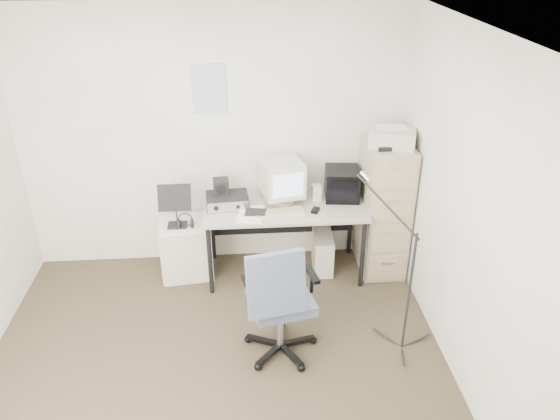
{
  "coord_description": "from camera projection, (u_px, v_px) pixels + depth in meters",
  "views": [
    {
      "loc": [
        0.25,
        -3.03,
        3.06
      ],
      "look_at": [
        0.55,
        0.95,
        0.95
      ],
      "focal_mm": 35.0,
      "sensor_mm": 36.0,
      "label": 1
    }
  ],
  "objects": [
    {
      "name": "mouse",
      "position": [
        315.0,
        210.0,
        4.95
      ],
      "size": [
        0.09,
        0.11,
        0.03
      ],
      "primitive_type": "cube",
      "rotation": [
        0.0,
        0.0,
        -0.41
      ],
      "color": "black",
      "rests_on": "desk"
    },
    {
      "name": "wall_back",
      "position": [
        214.0,
        141.0,
        5.09
      ],
      "size": [
        3.6,
        0.02,
        2.5
      ],
      "primitive_type": "cube",
      "color": "white",
      "rests_on": "ground"
    },
    {
      "name": "pc_tower",
      "position": [
        323.0,
        251.0,
        5.37
      ],
      "size": [
        0.2,
        0.41,
        0.38
      ],
      "primitive_type": "cube",
      "rotation": [
        0.0,
        0.0,
        -0.04
      ],
      "color": "beige",
      "rests_on": "floor"
    },
    {
      "name": "crt_monitor",
      "position": [
        282.0,
        181.0,
        5.06
      ],
      "size": [
        0.43,
        0.45,
        0.4
      ],
      "primitive_type": "cube",
      "rotation": [
        0.0,
        0.0,
        0.21
      ],
      "color": "beige",
      "rests_on": "desk"
    },
    {
      "name": "radio_speaker",
      "position": [
        221.0,
        186.0,
        5.02
      ],
      "size": [
        0.15,
        0.14,
        0.14
      ],
      "primitive_type": "cube",
      "rotation": [
        0.0,
        0.0,
        0.09
      ],
      "color": "black",
      "rests_on": "radio_receiver"
    },
    {
      "name": "wall_calendar",
      "position": [
        209.0,
        89.0,
        4.84
      ],
      "size": [
        0.3,
        0.02,
        0.44
      ],
      "primitive_type": "cube",
      "color": "white",
      "rests_on": "wall_back"
    },
    {
      "name": "crt_tv",
      "position": [
        342.0,
        184.0,
        5.15
      ],
      "size": [
        0.35,
        0.36,
        0.29
      ],
      "primitive_type": "cube",
      "rotation": [
        0.0,
        0.0,
        -0.1
      ],
      "color": "black",
      "rests_on": "desk"
    },
    {
      "name": "wall_right",
      "position": [
        478.0,
        230.0,
        3.62
      ],
      "size": [
        0.02,
        3.6,
        2.5
      ],
      "primitive_type": "cube",
      "color": "white",
      "rests_on": "ground"
    },
    {
      "name": "printer",
      "position": [
        392.0,
        138.0,
        4.81
      ],
      "size": [
        0.46,
        0.38,
        0.15
      ],
      "primitive_type": "cube",
      "rotation": [
        0.0,
        0.0,
        -0.31
      ],
      "color": "beige",
      "rests_on": "filing_cabinet"
    },
    {
      "name": "keyboard",
      "position": [
        278.0,
        213.0,
        4.9
      ],
      "size": [
        0.48,
        0.24,
        0.03
      ],
      "primitive_type": "cube",
      "rotation": [
        0.0,
        0.0,
        0.17
      ],
      "color": "beige",
      "rests_on": "desk"
    },
    {
      "name": "floor",
      "position": [
        217.0,
        384.0,
        4.09
      ],
      "size": [
        3.6,
        3.6,
        0.01
      ],
      "primitive_type": "cube",
      "color": "#39301D",
      "rests_on": "ground"
    },
    {
      "name": "music_stand",
      "position": [
        176.0,
        205.0,
        4.93
      ],
      "size": [
        0.32,
        0.21,
        0.43
      ],
      "primitive_type": "cube",
      "rotation": [
        0.0,
        0.0,
        -0.18
      ],
      "color": "black",
      "rests_on": "side_cart"
    },
    {
      "name": "radio_receiver",
      "position": [
        227.0,
        200.0,
        5.04
      ],
      "size": [
        0.4,
        0.3,
        0.11
      ],
      "primitive_type": "cube",
      "rotation": [
        0.0,
        0.0,
        0.08
      ],
      "color": "black",
      "rests_on": "desk"
    },
    {
      "name": "papers",
      "position": [
        251.0,
        214.0,
        4.9
      ],
      "size": [
        0.27,
        0.34,
        0.02
      ],
      "primitive_type": "cube",
      "rotation": [
        0.0,
        0.0,
        -0.15
      ],
      "color": "white",
      "rests_on": "desk"
    },
    {
      "name": "filing_cabinet",
      "position": [
        383.0,
        208.0,
        5.19
      ],
      "size": [
        0.4,
        0.6,
        1.3
      ],
      "primitive_type": "cube",
      "color": "#B1A693",
      "rests_on": "floor"
    },
    {
      "name": "mic_stand",
      "position": [
        411.0,
        276.0,
        4.11
      ],
      "size": [
        0.03,
        0.03,
        1.4
      ],
      "primitive_type": "cylinder",
      "rotation": [
        0.0,
        0.0,
        2.3
      ],
      "color": "black",
      "rests_on": "floor"
    },
    {
      "name": "side_cart",
      "position": [
        186.0,
        249.0,
        5.23
      ],
      "size": [
        0.51,
        0.43,
        0.58
      ],
      "primitive_type": "cube",
      "rotation": [
        0.0,
        0.0,
        0.13
      ],
      "color": "silver",
      "rests_on": "floor"
    },
    {
      "name": "office_chair",
      "position": [
        280.0,
        298.0,
        4.16
      ],
      "size": [
        0.72,
        0.72,
        1.04
      ],
      "primitive_type": "cube",
      "rotation": [
        0.0,
        0.0,
        0.22
      ],
      "color": "slate",
      "rests_on": "floor"
    },
    {
      "name": "desk_speaker",
      "position": [
        316.0,
        193.0,
        5.13
      ],
      "size": [
        0.09,
        0.09,
        0.15
      ],
      "primitive_type": "cube",
      "rotation": [
        0.0,
        0.0,
        0.12
      ],
      "color": "beige",
      "rests_on": "desk"
    },
    {
      "name": "ceiling",
      "position": [
        191.0,
        41.0,
        2.92
      ],
      "size": [
        3.6,
        3.6,
        0.01
      ],
      "primitive_type": "cube",
      "color": "white",
      "rests_on": "ground"
    },
    {
      "name": "headphones",
      "position": [
        185.0,
        223.0,
        4.99
      ],
      "size": [
        0.2,
        0.2,
        0.03
      ],
      "primitive_type": "torus",
      "rotation": [
        0.0,
        0.0,
        0.35
      ],
      "color": "black",
      "rests_on": "side_cart"
    },
    {
      "name": "desk",
      "position": [
        284.0,
        239.0,
        5.23
      ],
      "size": [
        1.5,
        0.7,
        0.73
      ],
      "primitive_type": "cube",
      "color": "#AEAF9B",
      "rests_on": "floor"
    }
  ]
}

